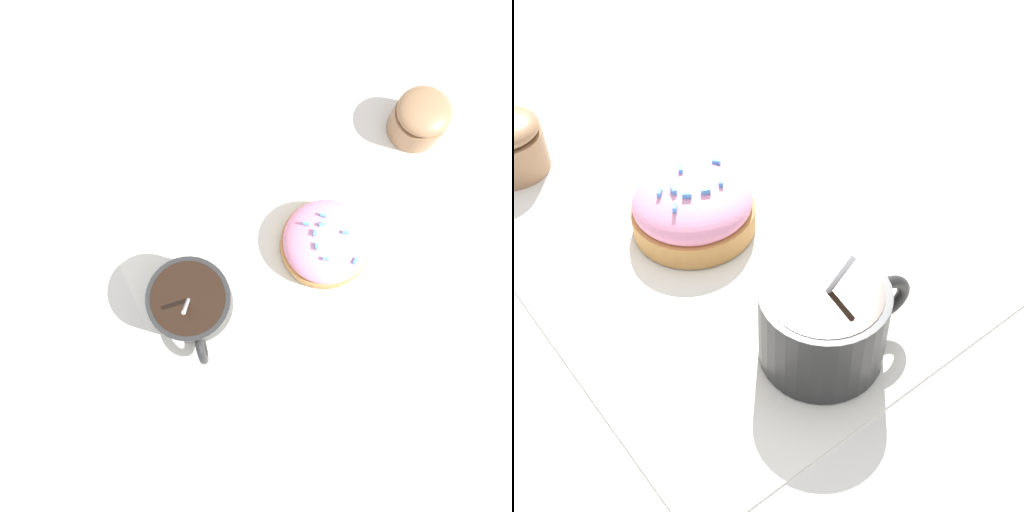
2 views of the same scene
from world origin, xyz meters
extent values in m
plane|color=silver|center=(0.00, 0.00, 0.00)|extent=(3.00, 3.00, 0.00)
cube|color=white|center=(0.00, 0.00, 0.00)|extent=(0.31, 0.31, 0.00)
cylinder|color=black|center=(0.08, -0.01, 0.03)|extent=(0.09, 0.09, 0.06)
cylinder|color=black|center=(0.08, -0.01, 0.06)|extent=(0.08, 0.08, 0.01)
torus|color=black|center=(0.10, 0.04, 0.04)|extent=(0.02, 0.04, 0.04)
ellipsoid|color=silver|center=(0.09, 0.01, 0.01)|extent=(0.03, 0.03, 0.01)
cylinder|color=silver|center=(0.08, -0.01, 0.05)|extent=(0.03, 0.04, 0.08)
cylinder|color=#C18442|center=(-0.08, 0.01, 0.01)|extent=(0.10, 0.10, 0.02)
ellipsoid|color=pink|center=(-0.08, 0.01, 0.03)|extent=(0.10, 0.10, 0.04)
cube|color=#4C99EA|center=(-0.06, 0.01, 0.05)|extent=(0.01, 0.01, 0.00)
cube|color=#4C99EA|center=(-0.09, 0.04, 0.04)|extent=(0.01, 0.01, 0.00)
cube|color=#4C99EA|center=(-0.07, -0.01, 0.05)|extent=(0.01, 0.01, 0.00)
cube|color=#4C99EA|center=(-0.06, 0.02, 0.05)|extent=(0.01, 0.01, 0.00)
cube|color=#4C99EA|center=(-0.09, -0.02, 0.05)|extent=(0.01, 0.01, 0.00)
cube|color=#4C99EA|center=(-0.08, -0.01, 0.05)|extent=(0.01, 0.00, 0.00)
cube|color=#4C99EA|center=(-0.10, 0.01, 0.05)|extent=(0.01, 0.01, 0.00)
cube|color=#4C99EA|center=(-0.07, -0.02, 0.05)|extent=(0.01, 0.01, 0.00)
cylinder|color=#99704C|center=(-0.25, -0.07, 0.02)|extent=(0.06, 0.06, 0.04)
ellipsoid|color=#99704C|center=(-0.25, -0.07, 0.04)|extent=(0.06, 0.06, 0.02)
camera|label=1|loc=(0.05, 0.08, 0.57)|focal=35.00mm
camera|label=2|loc=(0.28, -0.24, 0.41)|focal=50.00mm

